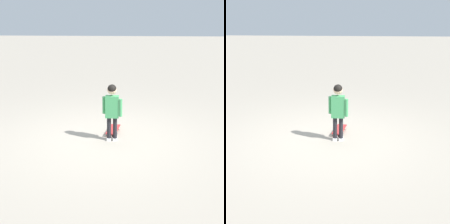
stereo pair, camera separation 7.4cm
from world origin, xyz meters
TOP-DOWN VIEW (x-y plane):
  - ground_plane at (0.00, 0.00)m, footprint 50.00×50.00m
  - child_person at (-0.15, 0.01)m, footprint 0.37×0.22m
  - skateboard at (-0.15, -0.41)m, footprint 0.27×0.59m

SIDE VIEW (x-z plane):
  - ground_plane at x=0.00m, z-range 0.00..0.00m
  - skateboard at x=-0.15m, z-range 0.02..0.10m
  - child_person at x=-0.15m, z-range 0.13..1.19m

